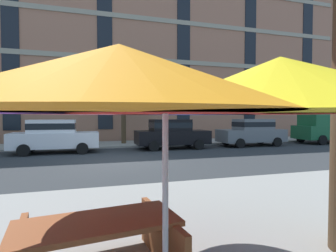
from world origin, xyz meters
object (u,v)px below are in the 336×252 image
object	(u,v)px
patio_umbrella	(165,93)
picnic_table	(98,245)
sedan_black	(172,133)
sedan_white	(55,135)
pickup_green_midblock	(326,129)
sedan_gray	(252,132)
street_tree_middle	(127,91)

from	to	relation	value
patio_umbrella	picnic_table	xyz separation A→B (m)	(-0.63, 0.56, -1.68)
sedan_black	picnic_table	size ratio (longest dim) A/B	2.24
sedan_white	picnic_table	size ratio (longest dim) A/B	2.24
pickup_green_midblock	picnic_table	xyz separation A→B (m)	(-16.60, -12.14, -0.54)
sedan_gray	sedan_white	bearing A→B (deg)	180.00
sedan_white	sedan_gray	bearing A→B (deg)	0.00
street_tree_middle	picnic_table	bearing A→B (deg)	-99.08
sedan_black	sedan_gray	xyz separation A→B (m)	(5.60, 0.00, 0.00)
pickup_green_midblock	street_tree_middle	world-z (taller)	street_tree_middle
sedan_black	street_tree_middle	xyz separation A→B (m)	(-2.31, 2.84, 2.72)
pickup_green_midblock	patio_umbrella	xyz separation A→B (m)	(-15.97, -12.70, 1.14)
sedan_white	patio_umbrella	world-z (taller)	patio_umbrella
sedan_gray	picnic_table	xyz separation A→B (m)	(-10.30, -12.14, -0.46)
sedan_gray	street_tree_middle	bearing A→B (deg)	160.22
sedan_white	picnic_table	xyz separation A→B (m)	(1.84, -12.14, -0.46)
sedan_white	sedan_black	size ratio (longest dim) A/B	1.00
sedan_black	street_tree_middle	distance (m)	4.56
street_tree_middle	patio_umbrella	xyz separation A→B (m)	(-1.76, -15.54, -1.51)
sedan_white	patio_umbrella	distance (m)	12.99
picnic_table	street_tree_middle	bearing A→B (deg)	80.92
street_tree_middle	patio_umbrella	bearing A→B (deg)	-96.48
pickup_green_midblock	sedan_white	bearing A→B (deg)	-180.00
sedan_black	patio_umbrella	bearing A→B (deg)	-107.77
street_tree_middle	sedan_black	bearing A→B (deg)	-50.95
patio_umbrella	sedan_white	bearing A→B (deg)	101.01
sedan_white	street_tree_middle	size ratio (longest dim) A/B	0.90
sedan_gray	picnic_table	size ratio (longest dim) A/B	2.24
picnic_table	sedan_gray	bearing A→B (deg)	49.69
pickup_green_midblock	street_tree_middle	xyz separation A→B (m)	(-14.20, 2.84, 2.65)
sedan_black	patio_umbrella	distance (m)	13.39
pickup_green_midblock	patio_umbrella	size ratio (longest dim) A/B	1.24
sedan_white	patio_umbrella	xyz separation A→B (m)	(2.47, -12.70, 1.21)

